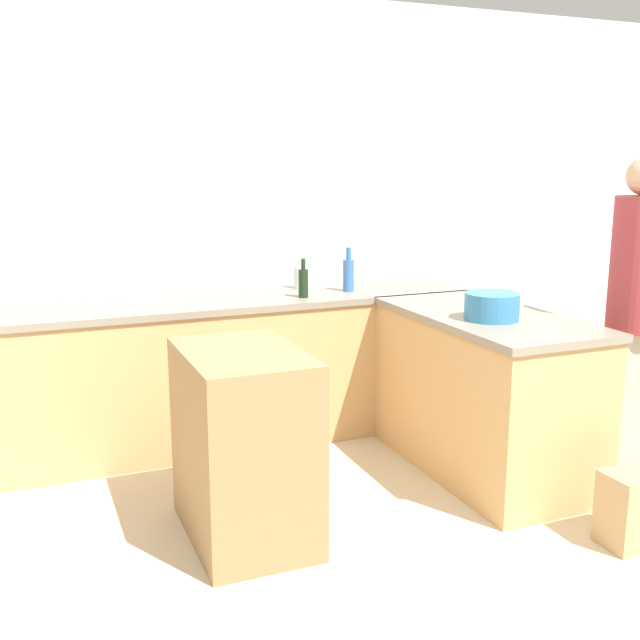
{
  "coord_description": "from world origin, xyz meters",
  "views": [
    {
      "loc": [
        -0.98,
        -2.1,
        1.69
      ],
      "look_at": [
        0.38,
        1.19,
        0.93
      ],
      "focal_mm": 42.0,
      "sensor_mm": 36.0,
      "label": 1
    }
  ],
  "objects_px": {
    "person_at_peninsula": "(635,307)",
    "paper_bag": "(633,509)",
    "island_table": "(244,445)",
    "wine_bottle_dark": "(303,282)",
    "vinegar_bottle_clear": "(300,277)",
    "mixing_bowl": "(492,306)",
    "water_bottle_blue": "(348,274)"
  },
  "relations": [
    {
      "from": "water_bottle_blue",
      "to": "paper_bag",
      "type": "distance_m",
      "value": 2.14
    },
    {
      "from": "vinegar_bottle_clear",
      "to": "island_table",
      "type": "bearing_deg",
      "value": -120.31
    },
    {
      "from": "wine_bottle_dark",
      "to": "vinegar_bottle_clear",
      "type": "bearing_deg",
      "value": 72.27
    },
    {
      "from": "person_at_peninsula",
      "to": "paper_bag",
      "type": "xyz_separation_m",
      "value": [
        -0.5,
        -0.58,
        -0.78
      ]
    },
    {
      "from": "wine_bottle_dark",
      "to": "person_at_peninsula",
      "type": "relative_size",
      "value": 0.14
    },
    {
      "from": "vinegar_bottle_clear",
      "to": "paper_bag",
      "type": "height_order",
      "value": "vinegar_bottle_clear"
    },
    {
      "from": "wine_bottle_dark",
      "to": "water_bottle_blue",
      "type": "xyz_separation_m",
      "value": [
        0.34,
        0.09,
        0.02
      ]
    },
    {
      "from": "vinegar_bottle_clear",
      "to": "water_bottle_blue",
      "type": "xyz_separation_m",
      "value": [
        0.24,
        -0.22,
        0.04
      ]
    },
    {
      "from": "mixing_bowl",
      "to": "paper_bag",
      "type": "distance_m",
      "value": 1.17
    },
    {
      "from": "person_at_peninsula",
      "to": "paper_bag",
      "type": "height_order",
      "value": "person_at_peninsula"
    },
    {
      "from": "wine_bottle_dark",
      "to": "person_at_peninsula",
      "type": "height_order",
      "value": "person_at_peninsula"
    },
    {
      "from": "island_table",
      "to": "paper_bag",
      "type": "xyz_separation_m",
      "value": [
        1.57,
        -0.75,
        -0.27
      ]
    },
    {
      "from": "vinegar_bottle_clear",
      "to": "wine_bottle_dark",
      "type": "bearing_deg",
      "value": -107.73
    },
    {
      "from": "island_table",
      "to": "vinegar_bottle_clear",
      "type": "height_order",
      "value": "vinegar_bottle_clear"
    },
    {
      "from": "wine_bottle_dark",
      "to": "paper_bag",
      "type": "bearing_deg",
      "value": -64.23
    },
    {
      "from": "water_bottle_blue",
      "to": "person_at_peninsula",
      "type": "xyz_separation_m",
      "value": [
        1.03,
        -1.32,
        -0.05
      ]
    },
    {
      "from": "vinegar_bottle_clear",
      "to": "person_at_peninsula",
      "type": "height_order",
      "value": "person_at_peninsula"
    },
    {
      "from": "mixing_bowl",
      "to": "vinegar_bottle_clear",
      "type": "bearing_deg",
      "value": 113.95
    },
    {
      "from": "water_bottle_blue",
      "to": "paper_bag",
      "type": "xyz_separation_m",
      "value": [
        0.53,
        -1.9,
        -0.82
      ]
    },
    {
      "from": "mixing_bowl",
      "to": "vinegar_bottle_clear",
      "type": "height_order",
      "value": "vinegar_bottle_clear"
    },
    {
      "from": "island_table",
      "to": "wine_bottle_dark",
      "type": "xyz_separation_m",
      "value": [
        0.7,
        1.06,
        0.54
      ]
    },
    {
      "from": "island_table",
      "to": "wine_bottle_dark",
      "type": "bearing_deg",
      "value": 56.51
    },
    {
      "from": "island_table",
      "to": "wine_bottle_dark",
      "type": "distance_m",
      "value": 1.38
    },
    {
      "from": "mixing_bowl",
      "to": "paper_bag",
      "type": "xyz_separation_m",
      "value": [
        0.21,
        -0.84,
        -0.78
      ]
    },
    {
      "from": "wine_bottle_dark",
      "to": "vinegar_bottle_clear",
      "type": "height_order",
      "value": "wine_bottle_dark"
    },
    {
      "from": "mixing_bowl",
      "to": "person_at_peninsula",
      "type": "relative_size",
      "value": 0.16
    },
    {
      "from": "mixing_bowl",
      "to": "paper_bag",
      "type": "bearing_deg",
      "value": -76.16
    },
    {
      "from": "island_table",
      "to": "mixing_bowl",
      "type": "bearing_deg",
      "value": 3.8
    },
    {
      "from": "paper_bag",
      "to": "mixing_bowl",
      "type": "bearing_deg",
      "value": 103.84
    },
    {
      "from": "person_at_peninsula",
      "to": "vinegar_bottle_clear",
      "type": "bearing_deg",
      "value": 129.49
    },
    {
      "from": "island_table",
      "to": "water_bottle_blue",
      "type": "distance_m",
      "value": 1.65
    },
    {
      "from": "wine_bottle_dark",
      "to": "water_bottle_blue",
      "type": "height_order",
      "value": "water_bottle_blue"
    }
  ]
}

